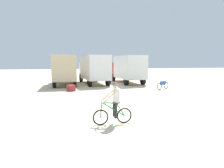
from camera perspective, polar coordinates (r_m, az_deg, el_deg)
The scene contains 7 objects.
ground_plane at distance 9.39m, azimuth 8.06°, elevation -9.86°, with size 120.00×120.00×0.00m, color beige.
box_truck_tan_camper at distance 22.35m, azimuth -13.96°, elevation 4.52°, with size 2.47×6.78×3.35m.
box_truck_avon_van at distance 22.71m, azimuth -5.51°, elevation 4.72°, with size 3.19×6.99×3.35m.
box_truck_white_box at distance 23.79m, azimuth 4.67°, elevation 4.82°, with size 2.87×6.91×3.35m.
cyclist_orange_shirt at distance 8.14m, azimuth 0.60°, elevation -6.23°, with size 1.73×0.52×1.82m.
bicycle_spare at distance 18.95m, azimuth 14.95°, elevation -0.36°, with size 1.57×0.87×0.97m.
supply_crate at distance 17.66m, azimuth -12.13°, elevation -1.18°, with size 0.59×0.62×0.56m, color #9E2D2D.
Camera 1 is at (-3.14, -8.44, 2.68)m, focal length 30.59 mm.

